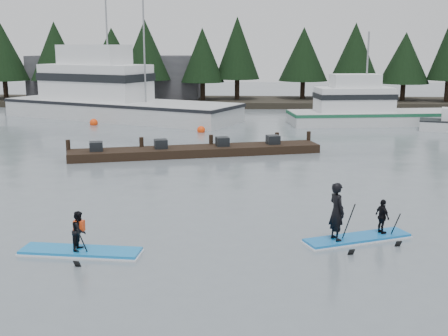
# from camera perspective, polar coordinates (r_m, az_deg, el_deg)

# --- Properties ---
(ground) EXTENTS (160.00, 160.00, 0.00)m
(ground) POSITION_cam_1_polar(r_m,az_deg,el_deg) (17.69, -1.24, -7.64)
(ground) COLOR slate
(ground) RESTS_ON ground
(far_shore) EXTENTS (70.00, 8.00, 0.60)m
(far_shore) POSITION_cam_1_polar(r_m,az_deg,el_deg) (58.86, 2.23, 6.72)
(far_shore) COLOR #2D281E
(far_shore) RESTS_ON ground
(treeline) EXTENTS (60.00, 4.00, 8.00)m
(treeline) POSITION_cam_1_polar(r_m,az_deg,el_deg) (58.89, 2.23, 6.43)
(treeline) COLOR black
(treeline) RESTS_ON ground
(waterfront_building) EXTENTS (18.00, 6.00, 5.00)m
(waterfront_building) POSITION_cam_1_polar(r_m,az_deg,el_deg) (62.60, -10.78, 8.87)
(waterfront_building) COLOR #4C4C51
(waterfront_building) RESTS_ON ground
(fishing_boat_large) EXTENTS (21.17, 13.44, 11.29)m
(fishing_boat_large) POSITION_cam_1_polar(r_m,az_deg,el_deg) (48.81, -11.14, 6.03)
(fishing_boat_large) COLOR silver
(fishing_boat_large) RESTS_ON ground
(fishing_boat_medium) EXTENTS (13.40, 5.67, 7.93)m
(fishing_boat_medium) POSITION_cam_1_polar(r_m,az_deg,el_deg) (45.66, 14.40, 5.03)
(fishing_boat_medium) COLOR silver
(fishing_boat_medium) RESTS_ON ground
(floating_dock) EXTENTS (14.04, 5.77, 0.47)m
(floating_dock) POSITION_cam_1_polar(r_m,az_deg,el_deg) (31.63, -2.81, 1.73)
(floating_dock) COLOR black
(floating_dock) RESTS_ON ground
(buoy_c) EXTENTS (0.62, 0.62, 0.62)m
(buoy_c) POSITION_cam_1_polar(r_m,az_deg,el_deg) (44.20, 21.24, 3.63)
(buoy_c) COLOR #FF410C
(buoy_c) RESTS_ON ground
(buoy_a) EXTENTS (0.63, 0.63, 0.63)m
(buoy_a) POSITION_cam_1_polar(r_m,az_deg,el_deg) (44.94, -13.08, 4.28)
(buoy_a) COLOR #FF410C
(buoy_a) RESTS_ON ground
(buoy_b) EXTENTS (0.58, 0.58, 0.58)m
(buoy_b) POSITION_cam_1_polar(r_m,az_deg,el_deg) (40.09, -2.34, 3.65)
(buoy_b) COLOR #FF410C
(buoy_b) RESTS_ON ground
(paddleboard_solo) EXTENTS (3.61, 1.20, 1.78)m
(paddleboard_solo) POSITION_cam_1_polar(r_m,az_deg,el_deg) (17.26, -14.41, -7.31)
(paddleboard_solo) COLOR #1579C7
(paddleboard_solo) RESTS_ON ground
(paddleboard_duo) EXTENTS (3.54, 2.17, 2.45)m
(paddleboard_duo) POSITION_cam_1_polar(r_m,az_deg,el_deg) (18.12, 12.91, -5.30)
(paddleboard_duo) COLOR #146BBB
(paddleboard_duo) RESTS_ON ground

